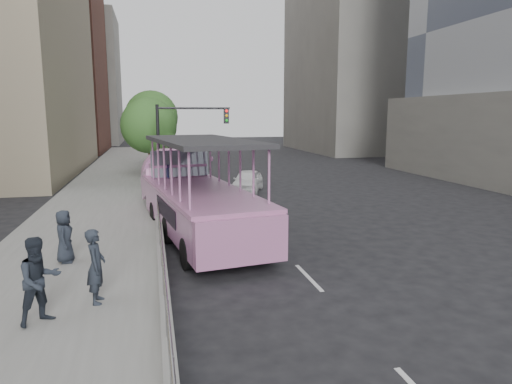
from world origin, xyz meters
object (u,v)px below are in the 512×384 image
Objects in this scene: pedestrian_near at (96,266)px; pedestrian_far at (64,236)px; parking_sign at (170,185)px; street_tree_near at (150,128)px; duck_boat at (193,197)px; car at (247,181)px; street_tree_far at (153,119)px; pedestrian_mid at (39,280)px; traffic_signal at (179,135)px.

pedestrian_far is (-1.25, 3.31, -0.09)m from pedestrian_near.
street_tree_near reaches higher than parking_sign.
pedestrian_far is 0.28× the size of street_tree_near.
pedestrian_far is at bearing -136.80° from duck_boat.
pedestrian_far reaches higher than car.
pedestrian_near reaches higher than car.
car is at bearing -58.59° from street_tree_far.
street_tree_near reaches higher than pedestrian_mid.
duck_boat is 5.68m from pedestrian_far.
parking_sign is at bearing -29.43° from pedestrian_far.
car is at bearing 65.56° from duck_boat.
street_tree_far reaches higher than pedestrian_far.
street_tree_near is 6.02m from street_tree_far.
car is at bearing 7.12° from traffic_signal.
pedestrian_mid reaches higher than pedestrian_near.
street_tree_far is (2.79, 21.84, 3.22)m from pedestrian_far.
pedestrian_mid is 10.65m from parking_sign.
car is 4.97m from traffic_signal.
street_tree_near reaches higher than pedestrian_far.
duck_boat is 12.30m from street_tree_near.
pedestrian_near is 0.31× the size of street_tree_near.
pedestrian_mid is 0.29× the size of street_tree_far.
street_tree_near is 0.89× the size of street_tree_far.
duck_boat is at bearing -47.40° from pedestrian_far.
duck_boat is at bearing -85.73° from street_tree_far.
street_tree_far is at bearing -7.88° from pedestrian_far.
parking_sign is 10.08m from street_tree_near.
pedestrian_far is (-8.24, -12.92, 0.43)m from car.
street_tree_near is at bearing -91.91° from street_tree_far.
traffic_signal reaches higher than pedestrian_far.
duck_boat reaches higher than pedestrian_near.
car is 11.07m from street_tree_far.
pedestrian_near is at bearing -94.00° from street_tree_near.
street_tree_near is (-0.73, 9.81, 2.22)m from parking_sign.
parking_sign reaches higher than pedestrian_far.
pedestrian_mid is 17.18m from traffic_signal.
parking_sign is at bearing -10.89° from pedestrian_near.
car is 2.19× the size of pedestrian_near.
parking_sign reaches higher than pedestrian_mid.
pedestrian_mid is 1.18× the size of pedestrian_far.
pedestrian_far is 0.63× the size of parking_sign.
pedestrian_mid is at bearing -177.47° from pedestrian_far.
duck_boat is 4.64× the size of parking_sign.
pedestrian_mid is 26.30m from street_tree_far.
street_tree_far reaches higher than street_tree_near.
car is 17.67m from pedestrian_near.
duck_boat is at bearing -90.38° from traffic_signal.
pedestrian_far is at bearing 22.37° from pedestrian_near.
pedestrian_mid is 0.33× the size of street_tree_near.
street_tree_far reaches higher than pedestrian_near.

